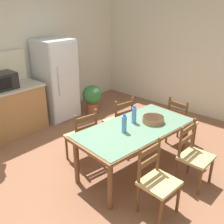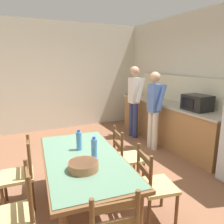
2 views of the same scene
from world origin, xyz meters
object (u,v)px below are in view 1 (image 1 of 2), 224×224
Objects in this scene: bottle_near_centre at (124,124)px; serving_bowl at (153,119)px; chair_side_far_left at (82,137)px; chair_side_near_left at (157,181)px; chair_head_end at (181,122)px; chair_side_far_right at (119,122)px; dining_table at (135,132)px; bottle_off_centre at (134,115)px; chair_side_near_right at (194,156)px; refrigerator at (56,80)px; microwave at (1,81)px; potted_plant at (92,97)px.

serving_bowl is (0.53, -0.12, -0.07)m from bottle_near_centre.
chair_side_near_left is at bearing 93.44° from chair_side_far_left.
chair_side_far_right is at bearing 49.56° from chair_head_end.
bottle_off_centre reaches higher than dining_table.
chair_side_near_right reaches higher than serving_bowl.
chair_side_near_left is 1.70m from chair_side_far_right.
dining_table is 2.08× the size of chair_side_near_right.
bottle_near_centre is 1.00× the size of bottle_off_centre.
refrigerator is 3.32m from chair_side_near_right.
chair_head_end is (1.42, -0.14, -0.43)m from bottle_near_centre.
refrigerator is 2.62m from serving_bowl.
chair_side_far_right is (0.37, 0.60, -0.43)m from bottle_off_centre.
serving_bowl is 0.35× the size of chair_side_near_left.
chair_side_near_right is at bearing -67.24° from dining_table.
microwave is 0.55× the size of chair_side_far_left.
chair_side_near_right is (0.02, -0.68, -0.36)m from serving_bowl.
microwave reaches higher than chair_side_far_right.
chair_side_far_left is at bearing 126.07° from serving_bowl.
bottle_off_centre is (-0.41, -2.41, 0.02)m from refrigerator.
chair_side_far_left is 1.49m from chair_side_near_left.
chair_side_far_right is (-0.72, 0.82, 0.00)m from chair_head_end.
bottle_off_centre is 0.40× the size of potted_plant.
chair_side_near_right is (0.81, -0.08, 0.00)m from chair_side_near_left.
bottle_off_centre is 2.29m from potted_plant.
refrigerator reaches higher than chair_side_far_left.
microwave reaches higher than chair_side_near_left.
refrigerator reaches higher than dining_table.
bottle_off_centre is (0.78, -2.43, -0.21)m from microwave.
refrigerator is 1.88× the size of chair_side_far_left.
dining_table is 0.31m from bottle_near_centre.
chair_side_far_right reaches higher than dining_table.
chair_side_far_right is (0.17, 0.80, -0.36)m from serving_bowl.
microwave is 3.52m from chair_side_near_right.
potted_plant is (1.14, 2.08, -0.28)m from dining_table.
bottle_near_centre is at bearing 174.29° from dining_table.
microwave reaches higher than chair_side_near_right.
chair_side_near_right is at bearing -75.64° from bottle_off_centre.
serving_bowl is 0.89m from chair_side_far_right.
bottle_near_centre is 1.07m from chair_side_far_right.
chair_head_end is 1.09m from chair_side_near_right.
serving_bowl is (-0.20, -2.61, -0.05)m from refrigerator.
bottle_off_centre is at bearing -72.13° from microwave.
chair_side_near_right is (0.55, -0.81, -0.43)m from bottle_near_centre.
chair_side_near_right is (1.01, -3.31, -0.64)m from microwave.
chair_side_near_right reaches higher than dining_table.
chair_side_near_left is (-0.58, -0.81, -0.43)m from bottle_off_centre.
refrigerator is 1.88× the size of chair_side_near_left.
chair_head_end is 1.00× the size of chair_side_far_left.
bottle_near_centre is at bearing 55.52° from chair_side_far_right.
chair_side_far_left is at bearing 113.59° from chair_side_near_right.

